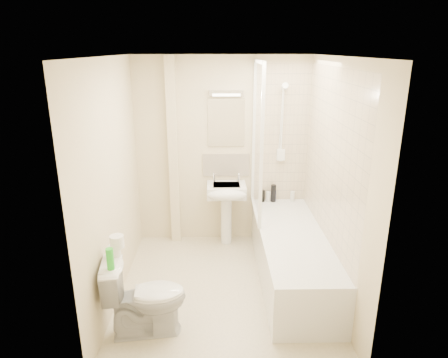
{
  "coord_description": "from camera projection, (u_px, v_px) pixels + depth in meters",
  "views": [
    {
      "loc": [
        -0.09,
        -3.72,
        2.47
      ],
      "look_at": [
        0.0,
        0.2,
        1.18
      ],
      "focal_mm": 32.0,
      "sensor_mm": 36.0,
      "label": 1
    }
  ],
  "objects": [
    {
      "name": "floor",
      "position": [
        224.0,
        289.0,
        4.3
      ],
      "size": [
        2.5,
        2.5,
        0.0
      ],
      "primitive_type": "plane",
      "color": "beige",
      "rests_on": "ground"
    },
    {
      "name": "wall_back",
      "position": [
        222.0,
        152.0,
        5.12
      ],
      "size": [
        2.2,
        0.02,
        2.4
      ],
      "primitive_type": "cube",
      "color": "beige",
      "rests_on": "ground"
    },
    {
      "name": "wall_left",
      "position": [
        112.0,
        184.0,
        3.91
      ],
      "size": [
        0.02,
        2.5,
        2.4
      ],
      "primitive_type": "cube",
      "color": "beige",
      "rests_on": "ground"
    },
    {
      "name": "wall_right",
      "position": [
        335.0,
        183.0,
        3.95
      ],
      "size": [
        0.02,
        2.5,
        2.4
      ],
      "primitive_type": "cube",
      "color": "beige",
      "rests_on": "ground"
    },
    {
      "name": "ceiling",
      "position": [
        224.0,
        56.0,
        3.55
      ],
      "size": [
        2.2,
        2.5,
        0.02
      ],
      "primitive_type": "cube",
      "color": "white",
      "rests_on": "wall_back"
    },
    {
      "name": "tile_back",
      "position": [
        281.0,
        135.0,
        5.05
      ],
      "size": [
        0.7,
        0.01,
        1.75
      ],
      "primitive_type": "cube",
      "color": "beige",
      "rests_on": "wall_back"
    },
    {
      "name": "tile_right",
      "position": [
        330.0,
        156.0,
        4.07
      ],
      "size": [
        0.01,
        2.1,
        1.75
      ],
      "primitive_type": "cube",
      "color": "beige",
      "rests_on": "wall_right"
    },
    {
      "name": "pipe_boxing",
      "position": [
        173.0,
        154.0,
        5.05
      ],
      "size": [
        0.12,
        0.12,
        2.4
      ],
      "primitive_type": "cube",
      "color": "beige",
      "rests_on": "ground"
    },
    {
      "name": "splashback",
      "position": [
        226.0,
        165.0,
        5.16
      ],
      "size": [
        0.6,
        0.02,
        0.3
      ],
      "primitive_type": "cube",
      "color": "beige",
      "rests_on": "wall_back"
    },
    {
      "name": "mirror",
      "position": [
        226.0,
        123.0,
        4.99
      ],
      "size": [
        0.46,
        0.01,
        0.6
      ],
      "primitive_type": "cube",
      "color": "white",
      "rests_on": "wall_back"
    },
    {
      "name": "strip_light",
      "position": [
        226.0,
        93.0,
        4.85
      ],
      "size": [
        0.42,
        0.07,
        0.07
      ],
      "primitive_type": "cube",
      "color": "silver",
      "rests_on": "wall_back"
    },
    {
      "name": "bathtub",
      "position": [
        292.0,
        255.0,
        4.42
      ],
      "size": [
        0.7,
        2.1,
        0.55
      ],
      "color": "white",
      "rests_on": "ground"
    },
    {
      "name": "shower_screen",
      "position": [
        257.0,
        141.0,
        4.62
      ],
      "size": [
        0.04,
        0.92,
        1.8
      ],
      "color": "white",
      "rests_on": "bathtub"
    },
    {
      "name": "shower_fixture",
      "position": [
        282.0,
        126.0,
        4.97
      ],
      "size": [
        0.1,
        0.16,
        0.99
      ],
      "color": "white",
      "rests_on": "wall_back"
    },
    {
      "name": "pedestal_sink",
      "position": [
        227.0,
        198.0,
        5.06
      ],
      "size": [
        0.49,
        0.46,
        0.94
      ],
      "color": "white",
      "rests_on": "ground"
    },
    {
      "name": "bottle_black_a",
      "position": [
        263.0,
        196.0,
        5.22
      ],
      "size": [
        0.05,
        0.05,
        0.16
      ],
      "primitive_type": "cylinder",
      "color": "black",
      "rests_on": "bathtub"
    },
    {
      "name": "bottle_white_a",
      "position": [
        268.0,
        197.0,
        5.22
      ],
      "size": [
        0.06,
        0.06,
        0.14
      ],
      "primitive_type": "cylinder",
      "color": "silver",
      "rests_on": "bathtub"
    },
    {
      "name": "bottle_black_b",
      "position": [
        273.0,
        193.0,
        5.21
      ],
      "size": [
        0.07,
        0.07,
        0.23
      ],
      "primitive_type": "cylinder",
      "color": "black",
      "rests_on": "bathtub"
    },
    {
      "name": "bottle_blue",
      "position": [
        274.0,
        196.0,
        5.23
      ],
      "size": [
        0.05,
        0.05,
        0.14
      ],
      "primitive_type": "cylinder",
      "color": "#121C4E",
      "rests_on": "bathtub"
    },
    {
      "name": "bottle_white_b",
      "position": [
        292.0,
        196.0,
        5.23
      ],
      "size": [
        0.06,
        0.06,
        0.14
      ],
      "primitive_type": "cylinder",
      "color": "white",
      "rests_on": "bathtub"
    },
    {
      "name": "toilet",
      "position": [
        145.0,
        297.0,
        3.55
      ],
      "size": [
        0.58,
        0.81,
        0.73
      ],
      "primitive_type": "imported",
      "rotation": [
        0.0,
        0.0,
        1.69
      ],
      "color": "white",
      "rests_on": "ground"
    },
    {
      "name": "toilet_roll_lower",
      "position": [
        114.0,
        251.0,
        3.52
      ],
      "size": [
        0.11,
        0.11,
        0.09
      ],
      "primitive_type": "cylinder",
      "color": "white",
      "rests_on": "toilet"
    },
    {
      "name": "toilet_roll_upper",
      "position": [
        117.0,
        242.0,
        3.46
      ],
      "size": [
        0.12,
        0.12,
        0.11
      ],
      "primitive_type": "cylinder",
      "color": "white",
      "rests_on": "toilet_roll_lower"
    },
    {
      "name": "green_bottle",
      "position": [
        110.0,
        259.0,
        3.28
      ],
      "size": [
        0.06,
        0.06,
        0.19
      ],
      "primitive_type": "cylinder",
      "color": "green",
      "rests_on": "toilet"
    }
  ]
}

